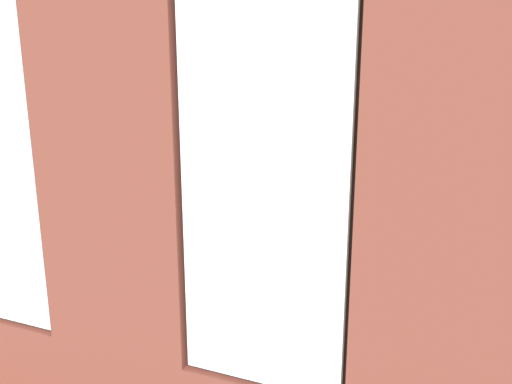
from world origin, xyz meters
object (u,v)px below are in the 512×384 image
Objects in this scene: couch_by_window at (173,341)px; candle_jar at (281,244)px; remote_silver at (275,243)px; potted_plant_near_tv at (37,238)px; potted_plant_mid_room_small at (354,237)px; potted_plant_between_couches at (353,366)px; cup_ceramic at (314,241)px; remote_black at (234,241)px; papasan_chair at (264,199)px; coffee_table at (275,248)px; tv_flatscreen at (59,180)px; table_plant_small at (263,229)px; potted_plant_by_left_couch at (478,257)px; media_console at (64,230)px.

candle_jar is (-0.17, -2.05, 0.16)m from couch_by_window.
couch_by_window is at bearing 8.64° from remote_silver.
potted_plant_near_tv is 1.54× the size of potted_plant_mid_room_small.
potted_plant_near_tv is (2.51, 1.14, 0.09)m from remote_silver.
potted_plant_mid_room_small is at bearing -148.17° from potted_plant_near_tv.
potted_plant_between_couches reaches higher than candle_jar.
cup_ceramic is 0.94m from remote_black.
papasan_chair is at bearing -26.41° from remote_black.
potted_plant_between_couches is (-1.42, -0.05, 0.10)m from couch_by_window.
potted_plant_near_tv is at bearing 78.34° from remote_black.
remote_black is (0.90, 0.27, -0.04)m from cup_ceramic.
tv_flatscreen is at bearing 2.96° from coffee_table.
table_plant_small is 0.48× the size of potted_plant_by_left_couch.
cup_ceramic is 0.55× the size of remote_black.
potted_plant_by_left_couch is at bearing -170.87° from media_console.
remote_silver is (0.43, 0.14, -0.04)m from cup_ceramic.
table_plant_small is at bearing 111.03° from papasan_chair.
tv_flatscreen reaches higher than remote_black.
coffee_table is at bearing 49.35° from potted_plant_mid_room_small.
remote_black is 1.00× the size of remote_silver.
candle_jar is 0.68× the size of remote_silver.
candle_jar is at bearing 40.58° from cup_ceramic.
couch_by_window is 1.80× the size of papasan_chair.
remote_black is at bearing -65.24° from remote_silver.
cup_ceramic is 0.18× the size of potted_plant_by_left_couch.
tv_flatscreen is at bearing 44.04° from papasan_chair.
couch_by_window reaches higher than cup_ceramic.
candle_jar is 0.47× the size of table_plant_small.
media_console reaches higher than cup_ceramic.
candle_jar is at bearing -57.99° from potted_plant_between_couches.
remote_black is at bearing 39.63° from table_plant_small.
candle_jar is at bearing -179.39° from tv_flatscreen.
papasan_chair reaches higher than potted_plant_mid_room_small.
media_console is 1.62× the size of potted_plant_between_couches.
remote_silver is at bearing -155.56° from potted_plant_near_tv.
media_console is (2.86, 0.26, -0.28)m from table_plant_small.
papasan_chair reaches higher than coffee_table.
potted_plant_near_tv is at bearing 24.44° from coffee_table.
potted_plant_between_couches is at bearing 101.30° from potted_plant_mid_room_small.
couch_by_window is 3.62m from media_console.
coffee_table is at bearing -155.56° from potted_plant_near_tv.
table_plant_small is 1.46× the size of remote_black.
couch_by_window reaches higher than remote_black.
papasan_chair is 1.34× the size of potted_plant_near_tv.
potted_plant_near_tv is (2.04, 1.02, 0.09)m from remote_black.
candle_jar is 0.40m from table_plant_small.
tv_flatscreen is at bearing 5.22° from table_plant_small.
potted_plant_by_left_couch is at bearing -170.91° from tv_flatscreen.
couch_by_window is at bearing 78.24° from cup_ceramic.
papasan_chair is at bearing -135.96° from tv_flatscreen.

